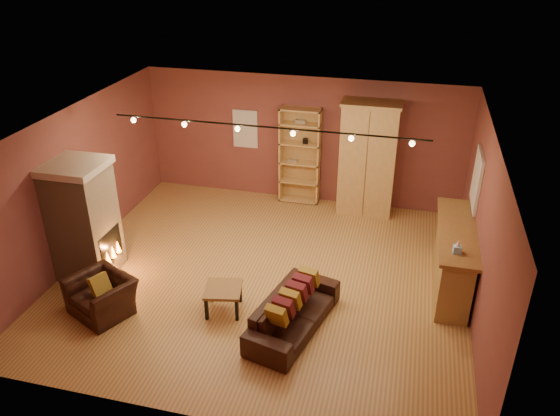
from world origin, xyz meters
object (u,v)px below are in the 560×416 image
(loveseat, at_px, (294,306))
(bookcase, at_px, (300,155))
(coffee_table, at_px, (223,291))
(armoire, at_px, (368,159))
(bar_counter, at_px, (453,258))
(armchair, at_px, (101,290))
(fireplace, at_px, (84,220))

(loveseat, bearing_deg, bookcase, 24.70)
(coffee_table, bearing_deg, armoire, 65.69)
(bar_counter, relative_size, armchair, 2.06)
(armoire, distance_m, bar_counter, 3.06)
(bookcase, xyz_separation_m, armoire, (1.48, -0.20, 0.13))
(loveseat, relative_size, coffee_table, 2.98)
(armoire, relative_size, loveseat, 1.21)
(fireplace, relative_size, armchair, 1.88)
(loveseat, xyz_separation_m, coffee_table, (-1.19, 0.14, -0.03))
(bar_counter, bearing_deg, fireplace, -169.97)
(loveseat, height_order, coffee_table, loveseat)
(bar_counter, bearing_deg, armchair, -158.91)
(bar_counter, xyz_separation_m, loveseat, (-2.38, -1.74, -0.17))
(bookcase, height_order, coffee_table, bookcase)
(coffee_table, bearing_deg, armchair, -165.23)
(armoire, xyz_separation_m, coffee_table, (-1.82, -4.04, -0.86))
(fireplace, xyz_separation_m, bar_counter, (6.24, 1.10, -0.49))
(bar_counter, relative_size, coffee_table, 3.43)
(bookcase, xyz_separation_m, coffee_table, (-0.34, -4.24, -0.73))
(bookcase, height_order, armchair, bookcase)
(fireplace, relative_size, loveseat, 1.05)
(bookcase, distance_m, armoire, 1.50)
(bookcase, height_order, bar_counter, bookcase)
(armoire, distance_m, loveseat, 4.31)
(armoire, bearing_deg, armchair, -129.24)
(bar_counter, distance_m, loveseat, 2.95)
(fireplace, height_order, bar_counter, fireplace)
(fireplace, distance_m, armoire, 5.73)
(bookcase, bearing_deg, armoire, -7.59)
(bar_counter, height_order, loveseat, bar_counter)
(fireplace, bearing_deg, armoire, 38.16)
(fireplace, distance_m, coffee_table, 2.81)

